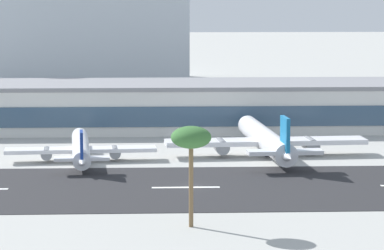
# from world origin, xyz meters

# --- Properties ---
(ground_plane) EXTENTS (1400.00, 1400.00, 0.00)m
(ground_plane) POSITION_xyz_m (0.00, 0.00, 0.00)
(ground_plane) COLOR #A8A8A3
(runway_strip) EXTENTS (800.00, 41.14, 0.08)m
(runway_strip) POSITION_xyz_m (0.00, -1.25, 0.04)
(runway_strip) COLOR #262628
(runway_strip) RESTS_ON ground_plane
(runway_centreline_dash_4) EXTENTS (12.00, 1.20, 0.01)m
(runway_centreline_dash_4) POSITION_xyz_m (-1.31, -1.25, 0.09)
(runway_centreline_dash_4) COLOR white
(runway_centreline_dash_4) RESTS_ON runway_strip
(terminal_building) EXTENTS (205.78, 29.33, 11.74)m
(terminal_building) POSITION_xyz_m (-2.69, 76.48, 5.88)
(terminal_building) COLOR silver
(terminal_building) RESTS_ON ground_plane
(distant_hotel_block) EXTENTS (98.47, 34.48, 43.02)m
(distant_hotel_block) POSITION_xyz_m (-41.04, 221.16, 21.51)
(distant_hotel_block) COLOR #A8B2BC
(distant_hotel_block) RESTS_ON ground_plane
(airliner_navy_tail_gate_0) EXTENTS (30.97, 39.61, 8.27)m
(airliner_navy_tail_gate_0) POSITION_xyz_m (-21.50, 27.17, 2.64)
(airliner_navy_tail_gate_0) COLOR white
(airliner_navy_tail_gate_0) RESTS_ON ground_plane
(airliner_blue_tail_gate_1) EXTENTS (42.69, 51.17, 10.68)m
(airliner_blue_tail_gate_1) POSITION_xyz_m (16.94, 31.89, 3.40)
(airliner_blue_tail_gate_1) COLOR silver
(airliner_blue_tail_gate_1) RESTS_ON ground_plane
(palm_tree_1) EXTENTS (5.91, 5.91, 14.90)m
(palm_tree_1) POSITION_xyz_m (-1.69, -31.00, 12.95)
(palm_tree_1) COLOR brown
(palm_tree_1) RESTS_ON ground_plane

